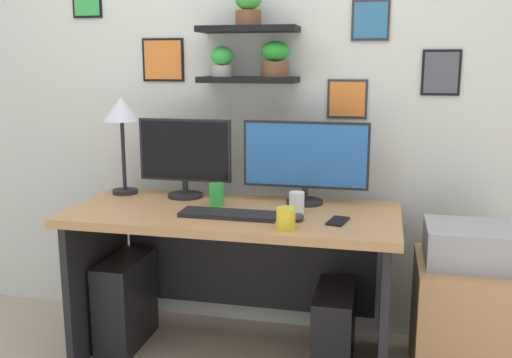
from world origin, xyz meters
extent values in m
plane|color=tan|center=(0.00, 0.00, 0.00)|extent=(8.00, 8.00, 0.00)
cube|color=silver|center=(0.00, 0.44, 1.35)|extent=(4.40, 0.04, 2.70)
cube|color=black|center=(0.00, 0.32, 1.34)|extent=(0.49, 0.20, 0.03)
cube|color=black|center=(0.00, 0.32, 1.59)|extent=(0.49, 0.20, 0.03)
cylinder|color=brown|center=(0.14, 0.32, 1.40)|extent=(0.13, 0.13, 0.07)
ellipsoid|color=green|center=(0.14, 0.32, 1.48)|extent=(0.14, 0.14, 0.10)
cylinder|color=#B2A899|center=(-0.14, 0.32, 1.39)|extent=(0.10, 0.10, 0.06)
ellipsoid|color=green|center=(-0.14, 0.32, 1.46)|extent=(0.11, 0.11, 0.09)
cylinder|color=brown|center=(0.00, 0.32, 1.64)|extent=(0.13, 0.13, 0.07)
cube|color=#2D2D33|center=(0.59, 0.42, 1.63)|extent=(0.18, 0.02, 0.19)
cube|color=teal|center=(0.59, 0.41, 1.63)|extent=(0.16, 0.00, 0.17)
cube|color=#2D2D33|center=(0.49, 0.42, 1.25)|extent=(0.20, 0.02, 0.20)
cube|color=orange|center=(0.49, 0.41, 1.25)|extent=(0.18, 0.00, 0.17)
cube|color=black|center=(0.93, 0.42, 1.38)|extent=(0.18, 0.02, 0.22)
cube|color=#4C4C56|center=(0.93, 0.41, 1.38)|extent=(0.16, 0.00, 0.19)
cube|color=black|center=(-0.49, 0.42, 1.44)|extent=(0.23, 0.02, 0.23)
cube|color=orange|center=(-0.49, 0.41, 1.44)|extent=(0.21, 0.00, 0.20)
cube|color=tan|center=(0.00, 0.00, 0.73)|extent=(1.54, 0.68, 0.04)
cube|color=black|center=(-0.71, 0.00, 0.35)|extent=(0.04, 0.62, 0.71)
cube|color=black|center=(0.71, 0.00, 0.35)|extent=(0.04, 0.62, 0.71)
cube|color=black|center=(0.00, 0.30, 0.39)|extent=(1.34, 0.02, 0.50)
cylinder|color=black|center=(-0.31, 0.21, 0.76)|extent=(0.18, 0.18, 0.02)
cylinder|color=black|center=(-0.31, 0.21, 0.81)|extent=(0.03, 0.03, 0.08)
cube|color=black|center=(-0.31, 0.22, 0.99)|extent=(0.48, 0.02, 0.32)
cube|color=black|center=(-0.31, 0.21, 0.99)|extent=(0.46, 0.00, 0.29)
cylinder|color=black|center=(0.31, 0.21, 0.76)|extent=(0.18, 0.18, 0.02)
cylinder|color=black|center=(0.31, 0.21, 0.80)|extent=(0.03, 0.03, 0.07)
cube|color=black|center=(0.31, 0.22, 0.99)|extent=(0.61, 0.02, 0.32)
cube|color=#2866B2|center=(0.31, 0.21, 0.99)|extent=(0.59, 0.00, 0.30)
cube|color=black|center=(0.01, -0.11, 0.76)|extent=(0.44, 0.14, 0.02)
ellipsoid|color=#2D2D33|center=(0.32, -0.10, 0.77)|extent=(0.06, 0.09, 0.03)
cylinder|color=black|center=(-0.65, 0.21, 0.76)|extent=(0.13, 0.13, 0.02)
cylinder|color=black|center=(-0.65, 0.21, 0.95)|extent=(0.02, 0.02, 0.36)
cone|color=silver|center=(-0.65, 0.21, 1.20)|extent=(0.19, 0.19, 0.13)
cube|color=black|center=(0.50, -0.09, 0.76)|extent=(0.10, 0.15, 0.01)
cylinder|color=yellow|center=(0.29, -0.24, 0.80)|extent=(0.08, 0.08, 0.09)
cylinder|color=white|center=(0.30, 0.01, 0.80)|extent=(0.07, 0.07, 0.10)
cylinder|color=green|center=(-0.10, 0.07, 0.81)|extent=(0.07, 0.07, 0.11)
cube|color=tan|center=(1.07, 0.05, 0.28)|extent=(0.44, 0.50, 0.56)
cube|color=#9E9EA3|center=(1.07, 0.05, 0.64)|extent=(0.38, 0.34, 0.17)
cube|color=black|center=(-0.58, 0.02, 0.23)|extent=(0.18, 0.40, 0.46)
cube|color=black|center=(0.48, 0.04, 0.19)|extent=(0.18, 0.40, 0.38)
camera|label=1|loc=(0.68, -2.50, 1.43)|focal=40.11mm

